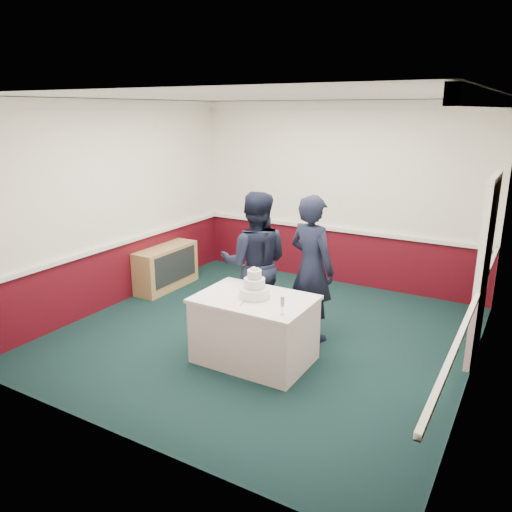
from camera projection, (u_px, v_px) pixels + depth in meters
The scene contains 9 objects.
ground at pixel (264, 335), 6.57m from camera, with size 5.00×5.00×0.00m, color black.
room_shell at pixel (292, 180), 6.49m from camera, with size 5.00×5.00×3.00m.
sideboard at pixel (166, 267), 8.21m from camera, with size 0.41×1.20×0.70m.
cake_table at pixel (254, 329), 5.80m from camera, with size 1.32×0.92×0.79m.
wedding_cake at pixel (254, 288), 5.66m from camera, with size 0.35×0.35×0.36m.
cake_knife at pixel (243, 302), 5.54m from camera, with size 0.01×0.22×0.01m, color silver.
champagne_flute at pixel (282, 302), 5.18m from camera, with size 0.05×0.05×0.21m.
person_man at pixel (255, 263), 6.46m from camera, with size 0.91×0.71×1.88m, color black.
person_woman at pixel (312, 268), 6.27m from camera, with size 0.68×0.45×1.87m, color black.
Camera 1 is at (2.92, -5.25, 2.86)m, focal length 35.00 mm.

